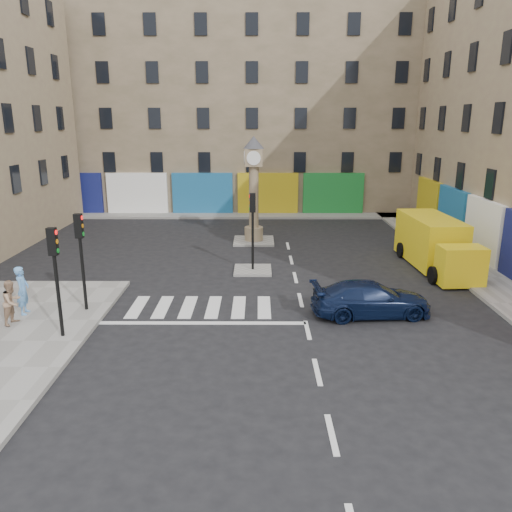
{
  "coord_description": "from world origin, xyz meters",
  "views": [
    {
      "loc": [
        -1.74,
        -15.2,
        7.18
      ],
      "look_at": [
        -1.82,
        3.56,
        2.0
      ],
      "focal_mm": 35.0,
      "sensor_mm": 36.0,
      "label": 1
    }
  ],
  "objects_px": {
    "traffic_light_island": "(253,219)",
    "navy_sedan": "(371,299)",
    "clock_pillar": "(254,183)",
    "traffic_light_left_far": "(81,247)",
    "pedestrian_tan": "(12,302)",
    "traffic_light_left_near": "(55,265)",
    "yellow_van": "(435,244)",
    "pedestrian_blue": "(23,290)"
  },
  "relations": [
    {
      "from": "traffic_light_island",
      "to": "navy_sedan",
      "type": "bearing_deg",
      "value": -51.1
    },
    {
      "from": "clock_pillar",
      "to": "traffic_light_left_far",
      "type": "bearing_deg",
      "value": -118.94
    },
    {
      "from": "traffic_light_left_far",
      "to": "clock_pillar",
      "type": "distance_m",
      "value": 13.05
    },
    {
      "from": "traffic_light_island",
      "to": "pedestrian_tan",
      "type": "bearing_deg",
      "value": -141.15
    },
    {
      "from": "traffic_light_island",
      "to": "pedestrian_tan",
      "type": "xyz_separation_m",
      "value": [
        -8.4,
        -6.77,
        -1.64
      ]
    },
    {
      "from": "traffic_light_island",
      "to": "clock_pillar",
      "type": "distance_m",
      "value": 6.07
    },
    {
      "from": "traffic_light_left_near",
      "to": "traffic_light_left_far",
      "type": "relative_size",
      "value": 1.0
    },
    {
      "from": "navy_sedan",
      "to": "yellow_van",
      "type": "relative_size",
      "value": 0.66
    },
    {
      "from": "pedestrian_tan",
      "to": "navy_sedan",
      "type": "bearing_deg",
      "value": -72.13
    },
    {
      "from": "traffic_light_left_near",
      "to": "pedestrian_blue",
      "type": "relative_size",
      "value": 2.03
    },
    {
      "from": "traffic_light_island",
      "to": "yellow_van",
      "type": "bearing_deg",
      "value": 4.65
    },
    {
      "from": "traffic_light_left_far",
      "to": "clock_pillar",
      "type": "height_order",
      "value": "clock_pillar"
    },
    {
      "from": "clock_pillar",
      "to": "navy_sedan",
      "type": "relative_size",
      "value": 1.37
    },
    {
      "from": "clock_pillar",
      "to": "yellow_van",
      "type": "distance_m",
      "value": 10.69
    },
    {
      "from": "yellow_van",
      "to": "pedestrian_blue",
      "type": "xyz_separation_m",
      "value": [
        -17.45,
        -6.57,
        -0.14
      ]
    },
    {
      "from": "traffic_light_left_near",
      "to": "traffic_light_left_far",
      "type": "distance_m",
      "value": 2.4
    },
    {
      "from": "traffic_light_island",
      "to": "yellow_van",
      "type": "distance_m",
      "value": 9.14
    },
    {
      "from": "navy_sedan",
      "to": "yellow_van",
      "type": "distance_m",
      "value": 7.77
    },
    {
      "from": "traffic_light_island",
      "to": "pedestrian_blue",
      "type": "height_order",
      "value": "traffic_light_island"
    },
    {
      "from": "traffic_light_left_far",
      "to": "pedestrian_tan",
      "type": "bearing_deg",
      "value": -146.96
    },
    {
      "from": "traffic_light_left_near",
      "to": "yellow_van",
      "type": "bearing_deg",
      "value": 29.14
    },
    {
      "from": "yellow_van",
      "to": "traffic_light_left_near",
      "type": "bearing_deg",
      "value": -153.51
    },
    {
      "from": "traffic_light_left_near",
      "to": "pedestrian_blue",
      "type": "height_order",
      "value": "traffic_light_left_near"
    },
    {
      "from": "clock_pillar",
      "to": "pedestrian_tan",
      "type": "xyz_separation_m",
      "value": [
        -8.4,
        -12.76,
        -2.6
      ]
    },
    {
      "from": "traffic_light_left_far",
      "to": "pedestrian_blue",
      "type": "height_order",
      "value": "traffic_light_left_far"
    },
    {
      "from": "traffic_light_left_far",
      "to": "traffic_light_left_near",
      "type": "bearing_deg",
      "value": -90.0
    },
    {
      "from": "traffic_light_island",
      "to": "yellow_van",
      "type": "relative_size",
      "value": 0.55
    },
    {
      "from": "traffic_light_left_far",
      "to": "traffic_light_island",
      "type": "bearing_deg",
      "value": 40.6
    },
    {
      "from": "clock_pillar",
      "to": "pedestrian_blue",
      "type": "height_order",
      "value": "clock_pillar"
    },
    {
      "from": "traffic_light_left_far",
      "to": "navy_sedan",
      "type": "height_order",
      "value": "traffic_light_left_far"
    },
    {
      "from": "traffic_light_left_far",
      "to": "pedestrian_blue",
      "type": "xyz_separation_m",
      "value": [
        -2.14,
        -0.43,
        -1.56
      ]
    },
    {
      "from": "traffic_light_island",
      "to": "yellow_van",
      "type": "xyz_separation_m",
      "value": [
        9.0,
        0.73,
        -1.39
      ]
    },
    {
      "from": "traffic_light_left_near",
      "to": "traffic_light_left_far",
      "type": "height_order",
      "value": "same"
    },
    {
      "from": "traffic_light_left_far",
      "to": "clock_pillar",
      "type": "xyz_separation_m",
      "value": [
        6.3,
        11.4,
        0.93
      ]
    },
    {
      "from": "traffic_light_island",
      "to": "navy_sedan",
      "type": "relative_size",
      "value": 0.83
    },
    {
      "from": "traffic_light_island",
      "to": "clock_pillar",
      "type": "relative_size",
      "value": 0.61
    },
    {
      "from": "traffic_light_left_far",
      "to": "yellow_van",
      "type": "distance_m",
      "value": 16.55
    },
    {
      "from": "traffic_light_left_near",
      "to": "clock_pillar",
      "type": "height_order",
      "value": "clock_pillar"
    },
    {
      "from": "yellow_van",
      "to": "pedestrian_blue",
      "type": "distance_m",
      "value": 18.64
    },
    {
      "from": "traffic_light_left_near",
      "to": "yellow_van",
      "type": "xyz_separation_m",
      "value": [
        15.3,
        8.53,
        -1.42
      ]
    },
    {
      "from": "pedestrian_tan",
      "to": "traffic_light_left_far",
      "type": "bearing_deg",
      "value": -44.37
    },
    {
      "from": "navy_sedan",
      "to": "pedestrian_blue",
      "type": "relative_size",
      "value": 2.44
    }
  ]
}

